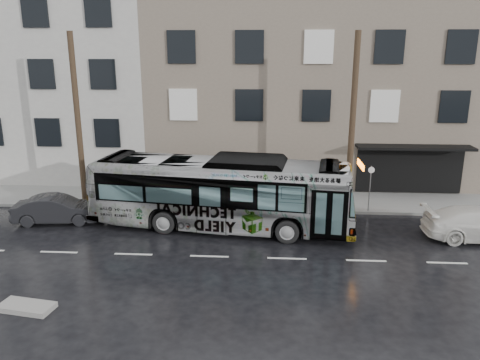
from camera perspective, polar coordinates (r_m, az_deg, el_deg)
The scene contains 9 objects.
ground at distance 21.91m, azimuth -2.91°, elevation -6.54°, with size 120.00×120.00×0.00m, color black.
sidewalk at distance 26.46m, azimuth -1.71°, elevation -2.40°, with size 90.00×3.60×0.15m, color gray.
building_taupe at distance 33.07m, azimuth 8.33°, elevation 10.66°, with size 20.00×12.00×11.00m, color #776A5C.
utility_pole_front at distance 24.08m, azimuth 13.53°, elevation 6.57°, with size 0.30×0.30×9.00m, color #3E301F.
utility_pole_rear at distance 25.72m, azimuth -19.14°, elevation 6.70°, with size 0.30×0.30×9.00m, color #3E301F.
sign_post at distance 24.99m, azimuth 15.54°, elevation -1.02°, with size 0.06×0.06×2.40m, color slate.
bus at distance 22.08m, azimuth -2.33°, elevation -1.56°, with size 2.92×12.49×3.48m, color #B2B2B2.
dark_sedan at distance 24.71m, azimuth -21.38°, elevation -3.34°, with size 1.45×4.15×1.37m, color black.
slush_pile at distance 17.40m, azimuth -24.59°, elevation -13.89°, with size 1.80×0.80×0.18m, color gray.
Camera 1 is at (2.42, -20.16, 8.23)m, focal length 35.00 mm.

